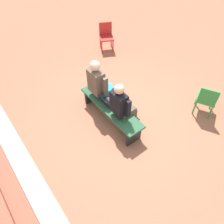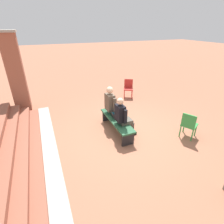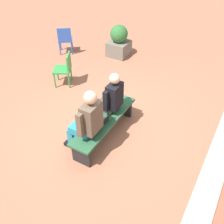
# 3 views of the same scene
# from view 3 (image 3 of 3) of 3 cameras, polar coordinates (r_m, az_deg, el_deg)

# --- Properties ---
(ground_plane) EXTENTS (60.00, 60.00, 0.00)m
(ground_plane) POSITION_cam_3_polar(r_m,az_deg,el_deg) (5.48, -2.57, -3.89)
(ground_plane) COLOR #9E6047
(concrete_strip) EXTENTS (5.66, 0.40, 0.01)m
(concrete_strip) POSITION_cam_3_polar(r_m,az_deg,el_deg) (4.94, 20.74, -13.53)
(concrete_strip) COLOR #A8A399
(concrete_strip) RESTS_ON ground
(bench) EXTENTS (1.80, 0.44, 0.45)m
(bench) POSITION_cam_3_polar(r_m,az_deg,el_deg) (5.10, -1.63, -2.39)
(bench) COLOR #285638
(bench) RESTS_ON ground
(person_student) EXTENTS (0.52, 0.65, 1.30)m
(person_student) POSITION_cam_3_polar(r_m,az_deg,el_deg) (5.12, -0.47, 2.81)
(person_student) COLOR #4C473D
(person_student) RESTS_ON ground
(person_adult) EXTENTS (0.57, 0.72, 1.39)m
(person_adult) POSITION_cam_3_polar(r_m,az_deg,el_deg) (4.58, -5.57, -1.95)
(person_adult) COLOR teal
(person_adult) RESTS_ON ground
(laptop) EXTENTS (0.32, 0.29, 0.21)m
(laptop) POSITION_cam_3_polar(r_m,az_deg,el_deg) (4.92, -2.31, -2.01)
(laptop) COLOR black
(laptop) RESTS_ON bench
(plastic_chair_far_left) EXTENTS (0.59, 0.59, 0.84)m
(plastic_chair_far_left) POSITION_cam_3_polar(r_m,az_deg,el_deg) (8.30, -10.20, 15.47)
(plastic_chair_far_left) COLOR #2D56B7
(plastic_chair_far_left) RESTS_ON ground
(plastic_chair_by_pillar) EXTENTS (0.57, 0.57, 0.84)m
(plastic_chair_by_pillar) POSITION_cam_3_polar(r_m,az_deg,el_deg) (6.71, -10.20, 9.52)
(plastic_chair_by_pillar) COLOR #2D893D
(plastic_chair_by_pillar) RESTS_ON ground
(planter) EXTENTS (0.60, 0.60, 0.94)m
(planter) POSITION_cam_3_polar(r_m,az_deg,el_deg) (8.08, 1.50, 15.04)
(planter) COLOR #6B665B
(planter) RESTS_ON ground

